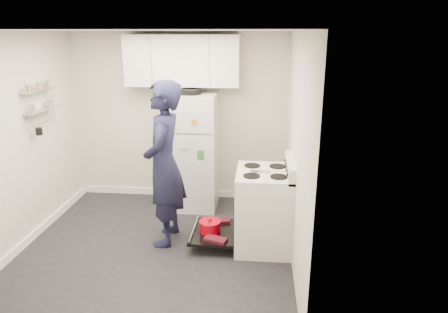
# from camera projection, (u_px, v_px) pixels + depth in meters

# --- Properties ---
(room) EXTENTS (3.21, 3.21, 2.51)m
(room) POSITION_uv_depth(u_px,v_px,m) (150.00, 150.00, 4.51)
(room) COLOR black
(room) RESTS_ON ground
(electric_range) EXTENTS (0.66, 0.76, 1.10)m
(electric_range) POSITION_uv_depth(u_px,v_px,m) (263.00, 210.00, 4.73)
(electric_range) COLOR silver
(electric_range) RESTS_ON ground
(open_oven_door) EXTENTS (0.55, 0.70, 0.21)m
(open_oven_door) POSITION_uv_depth(u_px,v_px,m) (212.00, 230.00, 4.86)
(open_oven_door) COLOR black
(open_oven_door) RESTS_ON ground
(refrigerator) EXTENTS (0.72, 0.74, 1.73)m
(refrigerator) POSITION_uv_depth(u_px,v_px,m) (192.00, 151.00, 5.76)
(refrigerator) COLOR silver
(refrigerator) RESTS_ON ground
(upper_cabinets) EXTENTS (1.60, 0.33, 0.70)m
(upper_cabinets) POSITION_uv_depth(u_px,v_px,m) (182.00, 61.00, 5.56)
(upper_cabinets) COLOR silver
(upper_cabinets) RESTS_ON room
(wall_shelf_rack) EXTENTS (0.14, 0.60, 0.61)m
(wall_shelf_rack) POSITION_uv_depth(u_px,v_px,m) (40.00, 100.00, 4.93)
(wall_shelf_rack) COLOR #B2B2B7
(wall_shelf_rack) RESTS_ON room
(person) EXTENTS (0.48, 0.73, 1.98)m
(person) POSITION_uv_depth(u_px,v_px,m) (164.00, 165.00, 4.70)
(person) COLOR #161832
(person) RESTS_ON ground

